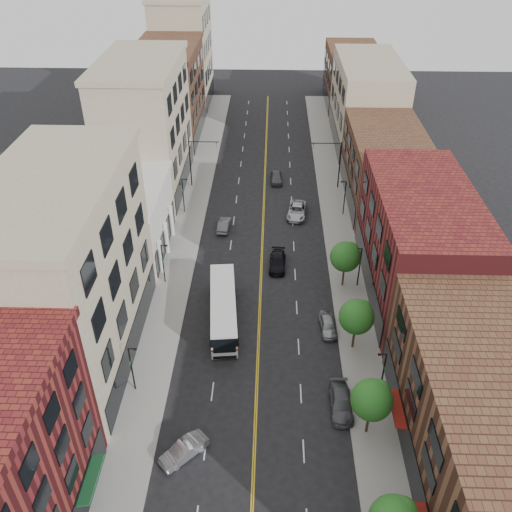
# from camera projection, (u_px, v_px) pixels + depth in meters

# --- Properties ---
(ground) EXTENTS (220.00, 220.00, 0.00)m
(ground) POSITION_uv_depth(u_px,v_px,m) (253.00, 472.00, 42.32)
(ground) COLOR black
(ground) RESTS_ON ground
(sidewalk_left) EXTENTS (4.00, 110.00, 0.15)m
(sidewalk_left) POSITION_uv_depth(u_px,v_px,m) (187.00, 231.00, 71.28)
(sidewalk_left) COLOR gray
(sidewalk_left) RESTS_ON ground
(sidewalk_right) EXTENTS (4.00, 110.00, 0.15)m
(sidewalk_right) POSITION_uv_depth(u_px,v_px,m) (339.00, 234.00, 70.77)
(sidewalk_right) COLOR gray
(sidewalk_right) RESTS_ON ground
(bldg_l_tanoffice) EXTENTS (10.00, 22.00, 18.00)m
(bldg_l_tanoffice) POSITION_uv_depth(u_px,v_px,m) (68.00, 276.00, 48.30)
(bldg_l_tanoffice) COLOR tan
(bldg_l_tanoffice) RESTS_ON ground
(bldg_l_white) EXTENTS (10.00, 14.00, 8.00)m
(bldg_l_white) POSITION_uv_depth(u_px,v_px,m) (123.00, 220.00, 65.93)
(bldg_l_white) COLOR silver
(bldg_l_white) RESTS_ON ground
(bldg_l_far_a) EXTENTS (10.00, 20.00, 18.00)m
(bldg_l_far_a) POSITION_uv_depth(u_px,v_px,m) (146.00, 129.00, 77.05)
(bldg_l_far_a) COLOR tan
(bldg_l_far_a) RESTS_ON ground
(bldg_l_far_b) EXTENTS (10.00, 20.00, 15.00)m
(bldg_l_far_b) POSITION_uv_depth(u_px,v_px,m) (170.00, 94.00, 94.33)
(bldg_l_far_b) COLOR brown
(bldg_l_far_b) RESTS_ON ground
(bldg_l_far_c) EXTENTS (10.00, 16.00, 20.00)m
(bldg_l_far_c) POSITION_uv_depth(u_px,v_px,m) (183.00, 52.00, 107.69)
(bldg_l_far_c) COLOR tan
(bldg_l_far_c) RESTS_ON ground
(bldg_r_near) EXTENTS (10.00, 26.00, 10.00)m
(bldg_r_near) POSITION_uv_depth(u_px,v_px,m) (488.00, 437.00, 39.04)
(bldg_r_near) COLOR brown
(bldg_r_near) RESTS_ON ground
(bldg_r_mid) EXTENTS (10.00, 22.00, 12.00)m
(bldg_r_mid) POSITION_uv_depth(u_px,v_px,m) (419.00, 243.00, 58.18)
(bldg_r_mid) COLOR #5B181B
(bldg_r_mid) RESTS_ON ground
(bldg_r_far_a) EXTENTS (10.00, 20.00, 10.00)m
(bldg_r_far_a) POSITION_uv_depth(u_px,v_px,m) (385.00, 167.00, 76.00)
(bldg_r_far_a) COLOR brown
(bldg_r_far_a) RESTS_ON ground
(bldg_r_far_b) EXTENTS (10.00, 22.00, 14.00)m
(bldg_r_far_b) POSITION_uv_depth(u_px,v_px,m) (366.00, 103.00, 92.11)
(bldg_r_far_b) COLOR tan
(bldg_r_far_b) RESTS_ON ground
(bldg_r_far_c) EXTENTS (10.00, 18.00, 11.00)m
(bldg_r_far_c) POSITION_uv_depth(u_px,v_px,m) (352.00, 77.00, 109.40)
(bldg_r_far_c) COLOR brown
(bldg_r_far_c) RESTS_ON ground
(tree_r_1) EXTENTS (3.40, 3.40, 5.59)m
(tree_r_1) POSITION_uv_depth(u_px,v_px,m) (373.00, 399.00, 43.07)
(tree_r_1) COLOR black
(tree_r_1) RESTS_ON sidewalk_right
(tree_r_2) EXTENTS (3.40, 3.40, 5.59)m
(tree_r_2) POSITION_uv_depth(u_px,v_px,m) (357.00, 316.00, 51.29)
(tree_r_2) COLOR black
(tree_r_2) RESTS_ON sidewalk_right
(tree_r_3) EXTENTS (3.40, 3.40, 5.59)m
(tree_r_3) POSITION_uv_depth(u_px,v_px,m) (346.00, 256.00, 59.50)
(tree_r_3) COLOR black
(tree_r_3) RESTS_ON sidewalk_right
(lamp_l_1) EXTENTS (0.81, 0.55, 5.05)m
(lamp_l_1) POSITION_uv_depth(u_px,v_px,m) (132.00, 367.00, 47.48)
(lamp_l_1) COLOR black
(lamp_l_1) RESTS_ON sidewalk_left
(lamp_l_2) EXTENTS (0.81, 0.55, 5.05)m
(lamp_l_2) POSITION_uv_depth(u_px,v_px,m) (163.00, 261.00, 60.62)
(lamp_l_2) COLOR black
(lamp_l_2) RESTS_ON sidewalk_left
(lamp_l_3) EXTENTS (0.81, 0.55, 5.05)m
(lamp_l_3) POSITION_uv_depth(u_px,v_px,m) (183.00, 194.00, 73.76)
(lamp_l_3) COLOR black
(lamp_l_3) RESTS_ON sidewalk_left
(lamp_r_1) EXTENTS (0.81, 0.55, 5.05)m
(lamp_r_1) POSITION_uv_depth(u_px,v_px,m) (383.00, 372.00, 46.92)
(lamp_r_1) COLOR black
(lamp_r_1) RESTS_ON sidewalk_right
(lamp_r_2) EXTENTS (0.81, 0.55, 5.05)m
(lamp_r_2) POSITION_uv_depth(u_px,v_px,m) (359.00, 265.00, 60.06)
(lamp_r_2) COLOR black
(lamp_r_2) RESTS_ON sidewalk_right
(lamp_r_3) EXTENTS (0.81, 0.55, 5.05)m
(lamp_r_3) POSITION_uv_depth(u_px,v_px,m) (344.00, 196.00, 73.21)
(lamp_r_3) COLOR black
(lamp_r_3) RESTS_ON sidewalk_right
(signal_mast_left) EXTENTS (4.49, 0.18, 7.20)m
(signal_mast_left) POSITION_uv_depth(u_px,v_px,m) (195.00, 158.00, 79.36)
(signal_mast_left) COLOR black
(signal_mast_left) RESTS_ON sidewalk_left
(signal_mast_right) EXTENTS (4.49, 0.18, 7.20)m
(signal_mast_right) POSITION_uv_depth(u_px,v_px,m) (335.00, 160.00, 78.84)
(signal_mast_right) COLOR black
(signal_mast_right) RESTS_ON sidewalk_right
(city_bus) EXTENTS (3.74, 11.98, 3.03)m
(city_bus) POSITION_uv_depth(u_px,v_px,m) (223.00, 307.00, 55.95)
(city_bus) COLOR silver
(city_bus) RESTS_ON ground
(car_angle_b) EXTENTS (4.00, 3.95, 1.37)m
(car_angle_b) POSITION_uv_depth(u_px,v_px,m) (184.00, 450.00, 43.13)
(car_angle_b) COLOR #A7AAAE
(car_angle_b) RESTS_ON ground
(car_parked_mid) EXTENTS (1.98, 4.77, 1.38)m
(car_parked_mid) POSITION_uv_depth(u_px,v_px,m) (341.00, 403.00, 47.04)
(car_parked_mid) COLOR #4E4D53
(car_parked_mid) RESTS_ON ground
(car_parked_far) EXTENTS (1.89, 4.06, 1.34)m
(car_parked_far) POSITION_uv_depth(u_px,v_px,m) (328.00, 325.00, 55.34)
(car_parked_far) COLOR #929599
(car_parked_far) RESTS_ON ground
(car_lane_behind) EXTENTS (1.62, 4.11, 1.33)m
(car_lane_behind) POSITION_uv_depth(u_px,v_px,m) (224.00, 225.00, 71.48)
(car_lane_behind) COLOR #505055
(car_lane_behind) RESTS_ON ground
(car_lane_a) EXTENTS (2.11, 4.79, 1.37)m
(car_lane_a) POSITION_uv_depth(u_px,v_px,m) (277.00, 262.00, 64.46)
(car_lane_a) COLOR black
(car_lane_a) RESTS_ON ground
(car_lane_b) EXTENTS (3.11, 5.66, 1.50)m
(car_lane_b) POSITION_uv_depth(u_px,v_px,m) (297.00, 211.00, 74.39)
(car_lane_b) COLOR #B6BBBF
(car_lane_b) RESTS_ON ground
(car_lane_c) EXTENTS (1.89, 4.34, 1.45)m
(car_lane_c) POSITION_uv_depth(u_px,v_px,m) (276.00, 177.00, 82.81)
(car_lane_c) COLOR #48474C
(car_lane_c) RESTS_ON ground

